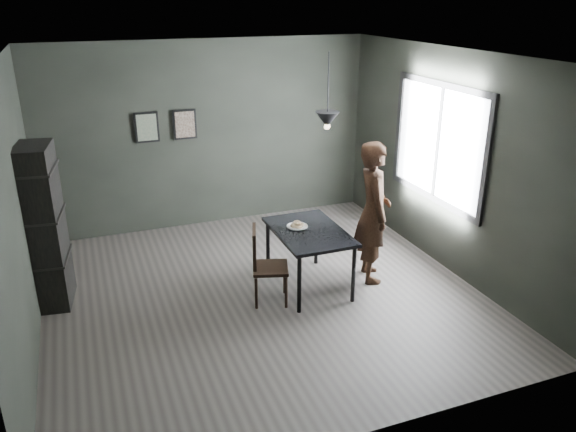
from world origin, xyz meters
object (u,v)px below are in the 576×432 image
object	(u,v)px
woman	(373,212)
shelf_unit	(45,227)
cafe_table	(309,236)
pendant_lamp	(327,119)
white_plate	(297,227)
wood_chair	(263,261)

from	to	relation	value
woman	shelf_unit	size ratio (longest dim) A/B	0.94
cafe_table	pendant_lamp	world-z (taller)	pendant_lamp
white_plate	woman	world-z (taller)	woman
woman	shelf_unit	xyz separation A→B (m)	(-3.74, 0.78, 0.05)
wood_chair	pendant_lamp	xyz separation A→B (m)	(0.88, 0.25, 1.53)
woman	pendant_lamp	size ratio (longest dim) A/B	2.06
woman	wood_chair	size ratio (longest dim) A/B	1.93
woman	wood_chair	distance (m)	1.51
woman	cafe_table	bearing A→B (deg)	100.86
woman	shelf_unit	distance (m)	3.83
woman	wood_chair	world-z (taller)	woman
wood_chair	shelf_unit	world-z (taller)	shelf_unit
cafe_table	wood_chair	distance (m)	0.67
shelf_unit	pendant_lamp	distance (m)	3.41
pendant_lamp	woman	bearing A→B (deg)	-16.26
shelf_unit	white_plate	bearing A→B (deg)	-3.85
cafe_table	pendant_lamp	size ratio (longest dim) A/B	1.39
cafe_table	wood_chair	xyz separation A→B (m)	(-0.63, -0.15, -0.15)
white_plate	wood_chair	bearing A→B (deg)	-151.78
wood_chair	woman	bearing A→B (deg)	21.02
woman	pendant_lamp	world-z (taller)	pendant_lamp
white_plate	pendant_lamp	world-z (taller)	pendant_lamp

